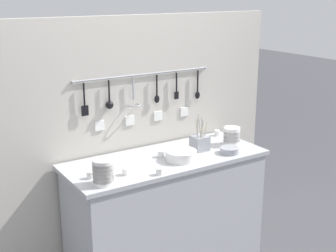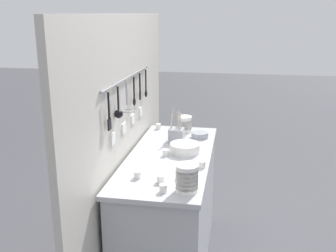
{
  "view_description": "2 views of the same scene",
  "coord_description": "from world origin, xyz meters",
  "views": [
    {
      "loc": [
        -1.64,
        -2.6,
        2.03
      ],
      "look_at": [
        0.01,
        -0.02,
        1.12
      ],
      "focal_mm": 50.0,
      "sensor_mm": 36.0,
      "label": 1
    },
    {
      "loc": [
        -2.58,
        -0.44,
        1.86
      ],
      "look_at": [
        -0.08,
        0.0,
        1.12
      ],
      "focal_mm": 42.0,
      "sensor_mm": 36.0,
      "label": 2
    }
  ],
  "objects": [
    {
      "name": "back_wall",
      "position": [
        -0.0,
        0.32,
        0.93
      ],
      "size": [
        2.24,
        0.11,
        1.85
      ],
      "color": "#BCB7AD",
      "rests_on": "ground"
    },
    {
      "name": "plate_stack",
      "position": [
        0.06,
        -0.1,
        0.92
      ],
      "size": [
        0.22,
        0.22,
        0.07
      ],
      "color": "white",
      "rests_on": "counter"
    },
    {
      "name": "cup_back_left",
      "position": [
        -0.2,
        -0.25,
        0.91
      ],
      "size": [
        0.04,
        0.04,
        0.04
      ],
      "color": "white",
      "rests_on": "counter"
    },
    {
      "name": "bowl_stack_wide_centre",
      "position": [
        -0.57,
        -0.19,
        0.97
      ],
      "size": [
        0.13,
        0.13,
        0.16
      ],
      "color": "white",
      "rests_on": "counter"
    },
    {
      "name": "cup_front_right",
      "position": [
        -0.6,
        -0.06,
        0.91
      ],
      "size": [
        0.04,
        0.04,
        0.04
      ],
      "color": "white",
      "rests_on": "counter"
    },
    {
      "name": "cutlery_caddy",
      "position": [
        0.29,
        -0.0,
        0.95
      ],
      "size": [
        0.11,
        0.11,
        0.27
      ],
      "color": "#93969E",
      "rests_on": "counter"
    },
    {
      "name": "steel_mixing_bowl",
      "position": [
        0.44,
        -0.17,
        0.91
      ],
      "size": [
        0.14,
        0.14,
        0.04
      ],
      "color": "#93969E",
      "rests_on": "counter"
    },
    {
      "name": "counter",
      "position": [
        0.0,
        0.0,
        0.45
      ],
      "size": [
        1.44,
        0.58,
        0.89
      ],
      "color": "#ADAFB5",
      "rests_on": "ground"
    },
    {
      "name": "cup_beside_plates",
      "position": [
        -0.44,
        0.13,
        0.91
      ],
      "size": [
        0.04,
        0.04,
        0.04
      ],
      "color": "white",
      "rests_on": "counter"
    },
    {
      "name": "cup_edge_far",
      "position": [
        -0.02,
        0.03,
        0.91
      ],
      "size": [
        0.04,
        0.04,
        0.04
      ],
      "color": "white",
      "rests_on": "counter"
    },
    {
      "name": "bowl_stack_short_front",
      "position": [
        0.58,
        -0.02,
        0.96
      ],
      "size": [
        0.12,
        0.12,
        0.13
      ],
      "color": "white",
      "rests_on": "counter"
    },
    {
      "name": "cup_mid_row",
      "position": [
        0.62,
        0.21,
        0.91
      ],
      "size": [
        0.04,
        0.04,
        0.04
      ],
      "color": "white",
      "rests_on": "counter"
    },
    {
      "name": "cup_centre",
      "position": [
        -0.38,
        -0.13,
        0.91
      ],
      "size": [
        0.04,
        0.04,
        0.04
      ],
      "color": "white",
      "rests_on": "counter"
    },
    {
      "name": "cup_by_caddy",
      "position": [
        -0.48,
        -0.02,
        0.91
      ],
      "size": [
        0.04,
        0.04,
        0.04
      ],
      "color": "white",
      "rests_on": "counter"
    }
  ]
}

